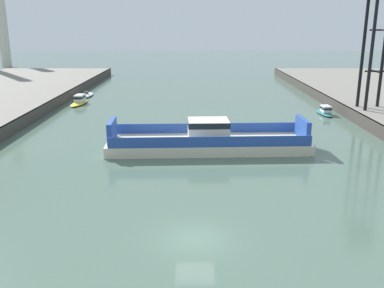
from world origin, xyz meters
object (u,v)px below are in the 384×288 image
Objects in this scene: moored_boat_mid_right at (77,101)px; crane_tower at (381,0)px; moored_boat_near_left at (84,95)px; chain_ferry at (206,140)px; moored_boat_near_right at (323,111)px.

crane_tower reaches higher than moored_boat_mid_right.
moored_boat_near_left is at bearing 155.85° from crane_tower.
chain_ferry is 33.96m from moored_boat_mid_right.
moored_boat_mid_right reaches higher than moored_boat_near_left.
moored_boat_mid_right is at bearing -84.75° from moored_boat_near_left.
crane_tower reaches higher than chain_ferry.
moored_boat_mid_right reaches higher than moored_boat_near_right.
moored_boat_mid_right is (-38.91, 8.63, 0.08)m from moored_boat_near_right.
chain_ferry is 40.76m from moored_boat_near_left.
crane_tower is (5.23, -3.72, 15.60)m from moored_boat_near_right.
moored_boat_near_right is at bearing -12.51° from moored_boat_mid_right.
moored_boat_mid_right is at bearing 164.37° from crane_tower.
moored_boat_mid_right is at bearing 167.49° from moored_boat_near_right.
crane_tower reaches higher than moored_boat_near_left.
moored_boat_near_left is 51.66m from crane_tower.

